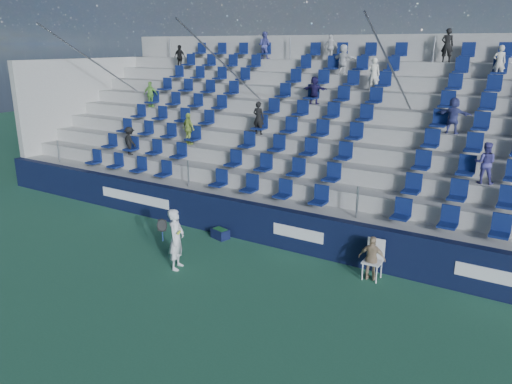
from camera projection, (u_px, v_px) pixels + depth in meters
ground at (192, 280)px, 12.83m from camera, size 70.00×70.00×0.00m
sponsor_wall at (257, 223)px, 15.21m from camera, size 24.00×0.32×1.20m
grandstand at (328, 146)px, 18.91m from camera, size 24.00×8.17×6.63m
tennis_player at (176, 239)px, 13.30m from camera, size 0.69×0.71×1.68m
line_judge_chair at (374, 256)px, 12.83m from camera, size 0.47×0.48×1.05m
line_judge at (372, 258)px, 12.71m from camera, size 0.71×0.34×1.18m
ball_bin at (220, 233)px, 15.56m from camera, size 0.62×0.49×0.31m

